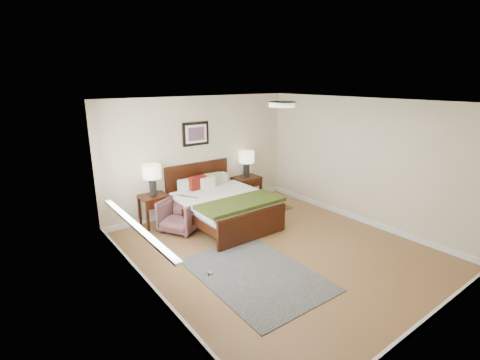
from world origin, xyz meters
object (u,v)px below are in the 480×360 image
(lamp_left, at_px, (152,174))
(rug_persian, at_px, (256,274))
(lamp_right, at_px, (247,159))
(bed, at_px, (222,200))
(armchair, at_px, (181,215))
(nightstand_left, at_px, (154,201))
(nightstand_right, at_px, (247,187))

(lamp_left, relative_size, rug_persian, 0.28)
(lamp_left, height_order, lamp_right, lamp_left)
(bed, relative_size, armchair, 2.84)
(lamp_left, distance_m, armchair, 0.98)
(nightstand_left, height_order, lamp_right, lamp_right)
(bed, distance_m, nightstand_right, 1.43)
(bed, bearing_deg, nightstand_right, 31.36)
(nightstand_left, bearing_deg, lamp_right, 0.53)
(bed, distance_m, lamp_left, 1.46)
(bed, relative_size, nightstand_right, 3.25)
(bed, xyz_separation_m, lamp_left, (-1.12, 0.75, 0.57))
(nightstand_right, bearing_deg, nightstand_left, -179.78)
(lamp_right, bearing_deg, nightstand_right, -90.00)
(nightstand_right, bearing_deg, lamp_left, 179.70)
(lamp_left, relative_size, armchair, 0.87)
(bed, xyz_separation_m, armchair, (-0.83, 0.19, -0.18))
(nightstand_left, distance_m, lamp_left, 0.56)
(nightstand_left, relative_size, armchair, 0.89)
(armchair, distance_m, rug_persian, 2.12)
(armchair, bearing_deg, nightstand_left, 178.23)
(bed, distance_m, armchair, 0.87)
(armchair, bearing_deg, rug_persian, -25.42)
(bed, height_order, rug_persian, bed)
(lamp_left, bearing_deg, nightstand_right, -0.30)
(nightstand_left, bearing_deg, nightstand_right, 0.22)
(nightstand_right, bearing_deg, armchair, -164.88)
(bed, xyz_separation_m, nightstand_right, (1.22, 0.74, -0.13))
(nightstand_left, distance_m, lamp_right, 2.40)
(nightstand_right, relative_size, lamp_right, 1.01)
(lamp_left, xyz_separation_m, armchair, (0.29, -0.57, -0.74))
(bed, distance_m, lamp_right, 1.53)
(lamp_left, bearing_deg, rug_persian, -80.73)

